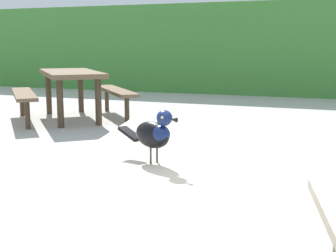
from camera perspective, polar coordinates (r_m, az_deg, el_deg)
hedge_wall at (r=11.06m, az=20.00°, el=9.01°), size 28.00×1.57×2.08m
picnic_table_foreground at (r=1.67m, az=1.54°, el=-9.99°), size 1.97×2.00×0.74m
bird_grackle at (r=1.51m, az=-1.72°, el=-0.88°), size 0.27×0.16×0.18m
picnic_table_mid_left at (r=7.17m, az=-12.00°, el=5.25°), size 2.39×2.39×0.74m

